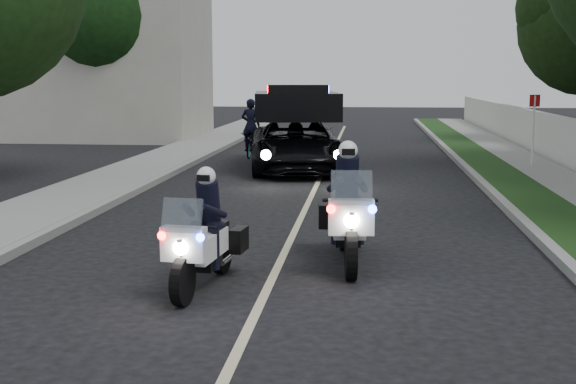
% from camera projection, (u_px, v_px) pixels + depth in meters
% --- Properties ---
extents(curb_right, '(0.20, 60.00, 0.15)m').
position_uv_depth(curb_right, '(504.00, 205.00, 15.39)').
color(curb_right, gray).
rests_on(curb_right, ground).
extents(grass_verge, '(1.20, 60.00, 0.16)m').
position_uv_depth(grass_verge, '(539.00, 205.00, 15.32)').
color(grass_verge, '#193814').
rests_on(grass_verge, ground).
extents(curb_left, '(0.20, 60.00, 0.15)m').
position_uv_depth(curb_left, '(121.00, 198.00, 16.26)').
color(curb_left, gray).
rests_on(curb_left, ground).
extents(sidewalk_left, '(2.00, 60.00, 0.16)m').
position_uv_depth(sidewalk_left, '(73.00, 197.00, 16.37)').
color(sidewalk_left, gray).
rests_on(sidewalk_left, ground).
extents(building_far, '(8.00, 6.00, 7.00)m').
position_uv_depth(building_far, '(107.00, 57.00, 32.07)').
color(building_far, '#A8A396').
rests_on(building_far, ground).
extents(lane_marking, '(0.12, 50.00, 0.01)m').
position_uv_depth(lane_marking, '(307.00, 204.00, 15.84)').
color(lane_marking, '#BFB78C').
rests_on(lane_marking, ground).
extents(police_moto_left, '(0.85, 1.91, 1.57)m').
position_uv_depth(police_moto_left, '(205.00, 287.00, 9.64)').
color(police_moto_left, silver).
rests_on(police_moto_left, ground).
extents(police_moto_right, '(0.91, 2.16, 1.79)m').
position_uv_depth(police_moto_right, '(347.00, 263.00, 10.90)').
color(police_moto_right, silver).
rests_on(police_moto_right, ground).
extents(police_suv, '(3.25, 5.75, 2.65)m').
position_uv_depth(police_suv, '(296.00, 171.00, 21.50)').
color(police_suv, black).
rests_on(police_suv, ground).
extents(bicycle, '(0.63, 1.67, 0.86)m').
position_uv_depth(bicycle, '(251.00, 157.00, 25.02)').
color(bicycle, black).
rests_on(bicycle, ground).
extents(cyclist, '(0.68, 0.50, 1.76)m').
position_uv_depth(cyclist, '(251.00, 157.00, 25.02)').
color(cyclist, black).
rests_on(cyclist, ground).
extents(sign_post, '(0.47, 0.47, 2.26)m').
position_uv_depth(sign_post, '(531.00, 170.00, 21.56)').
color(sign_post, '#A20B1D').
rests_on(sign_post, ground).
extents(tree_left_far, '(7.24, 7.24, 9.72)m').
position_uv_depth(tree_left_far, '(116.00, 140.00, 31.71)').
color(tree_left_far, black).
rests_on(tree_left_far, ground).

